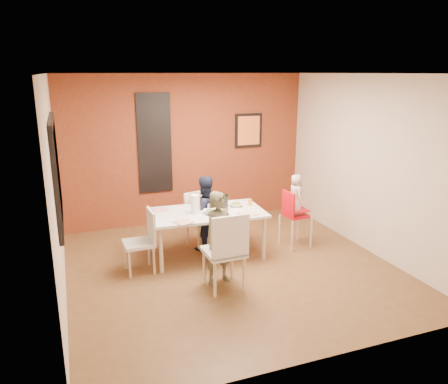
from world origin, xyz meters
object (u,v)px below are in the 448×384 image
object	(u,v)px
chair_far	(199,216)
paper_towel_roll	(195,204)
child_far	(204,213)
wine_bottle	(226,202)
toddler	(296,194)
child_near	(219,238)
dining_table	(207,216)
high_chair	(294,213)
chair_near	(227,248)
chair_left	(144,238)

from	to	relation	value
chair_far	paper_towel_roll	xyz separation A→B (m)	(-0.20, -0.50, 0.36)
child_far	wine_bottle	distance (m)	0.44
child_far	toddler	size ratio (longest dim) A/B	1.86
child_near	child_far	world-z (taller)	child_near
dining_table	wine_bottle	size ratio (longest dim) A/B	6.99
toddler	wine_bottle	size ratio (longest dim) A/B	2.57
wine_bottle	child_near	bearing A→B (deg)	-115.50
high_chair	dining_table	bearing A→B (deg)	79.00
dining_table	chair_near	bearing A→B (deg)	-95.96
chair_near	wine_bottle	bearing A→B (deg)	-112.01
child_near	paper_towel_roll	bearing A→B (deg)	73.33
dining_table	wine_bottle	distance (m)	0.35
chair_far	chair_left	bearing A→B (deg)	-161.66
chair_far	chair_near	bearing A→B (deg)	-110.84
toddler	child_near	bearing A→B (deg)	117.53
chair_near	chair_left	bearing A→B (deg)	-49.47
dining_table	high_chair	world-z (taller)	high_chair
chair_near	chair_far	distance (m)	1.65
child_near	high_chair	bearing A→B (deg)	5.78
chair_near	child_near	bearing A→B (deg)	-91.16
dining_table	child_far	distance (m)	0.26
chair_far	child_near	distance (m)	1.40
chair_far	chair_left	world-z (taller)	chair_left
wine_bottle	paper_towel_roll	distance (m)	0.48
high_chair	child_far	world-z (taller)	child_far
child_far	paper_towel_roll	size ratio (longest dim) A/B	4.31
toddler	wine_bottle	distance (m)	1.13
paper_towel_roll	high_chair	bearing A→B (deg)	-4.70
dining_table	wine_bottle	bearing A→B (deg)	-3.82
dining_table	chair_near	xyz separation A→B (m)	(-0.12, -1.15, -0.05)
chair_far	child_near	size ratio (longest dim) A/B	0.69
chair_left	paper_towel_roll	world-z (taller)	paper_towel_roll
dining_table	child_near	xyz separation A→B (m)	(-0.12, -0.90, -0.01)
child_far	paper_towel_roll	xyz separation A→B (m)	(-0.22, -0.26, 0.25)
child_near	child_far	bearing A→B (deg)	61.31
chair_far	high_chair	distance (m)	1.52
chair_left	wine_bottle	xyz separation A→B (m)	(1.28, 0.18, 0.33)
chair_near	high_chair	distance (m)	1.82
dining_table	chair_near	distance (m)	1.16
dining_table	chair_near	world-z (taller)	chair_near
dining_table	paper_towel_roll	size ratio (longest dim) A/B	6.29
child_near	toddler	distance (m)	1.74
chair_far	child_far	world-z (taller)	child_far
high_chair	paper_towel_roll	world-z (taller)	paper_towel_roll
high_chair	toddler	xyz separation A→B (m)	(0.02, 0.00, 0.31)
child_near	toddler	world-z (taller)	child_near
child_far	wine_bottle	world-z (taller)	child_far
high_chair	child_far	bearing A→B (deg)	68.45
paper_towel_roll	chair_left	bearing A→B (deg)	-166.53
toddler	wine_bottle	world-z (taller)	toddler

